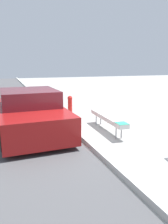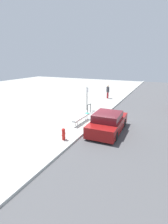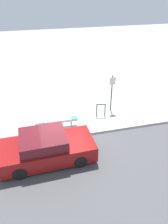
% 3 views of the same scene
% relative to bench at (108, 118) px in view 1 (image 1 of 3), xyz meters
% --- Properties ---
extents(ground_plane, '(60.00, 60.00, 0.00)m').
position_rel_bench_xyz_m(ground_plane, '(0.27, -1.05, -0.44)').
color(ground_plane, '#9E9E99').
extents(curb, '(60.00, 0.20, 0.13)m').
position_rel_bench_xyz_m(curb, '(0.27, -1.05, -0.38)').
color(curb, '#B7B7B2').
rests_on(curb, ground_plane).
extents(bench, '(2.33, 0.41, 0.52)m').
position_rel_bench_xyz_m(bench, '(0.00, 0.00, 0.00)').
color(bench, gray).
rests_on(bench, ground_plane).
extents(fire_hydrant, '(0.36, 0.22, 0.77)m').
position_rel_bench_xyz_m(fire_hydrant, '(-3.22, -0.32, -0.04)').
color(fire_hydrant, red).
rests_on(fire_hydrant, ground_plane).
extents(parked_car_near, '(4.20, 2.01, 1.38)m').
position_rel_bench_xyz_m(parked_car_near, '(-0.77, -2.40, 0.19)').
color(parked_car_near, black).
rests_on(parked_car_near, ground_plane).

